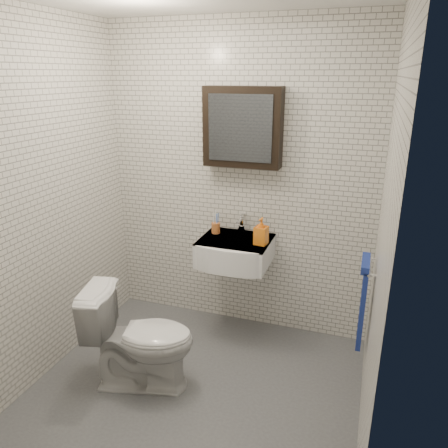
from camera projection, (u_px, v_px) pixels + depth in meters
The scene contains 9 objects.
ground at pixel (194, 389), 3.04m from camera, with size 2.20×2.00×0.01m, color #4D4F55.
room_shell at pixel (189, 185), 2.56m from camera, with size 2.22×2.02×2.51m.
washbasin at pixel (234, 252), 3.43m from camera, with size 0.55×0.50×0.20m.
faucet at pixel (241, 225), 3.56m from camera, with size 0.06×0.20×0.15m.
mirror_cabinet at pixel (243, 127), 3.30m from camera, with size 0.60×0.15×0.60m.
towel_rail at pixel (363, 298), 2.79m from camera, with size 0.09×0.30×0.58m.
toothbrush_cup at pixel (216, 227), 3.55m from camera, with size 0.07×0.07×0.19m.
soap_bottle at pixel (261, 231), 3.30m from camera, with size 0.09×0.10×0.21m, color orange.
toilet at pixel (140, 338), 2.99m from camera, with size 0.41×0.73×0.74m, color white.
Camera 1 is at (1.01, -2.29, 2.09)m, focal length 35.00 mm.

